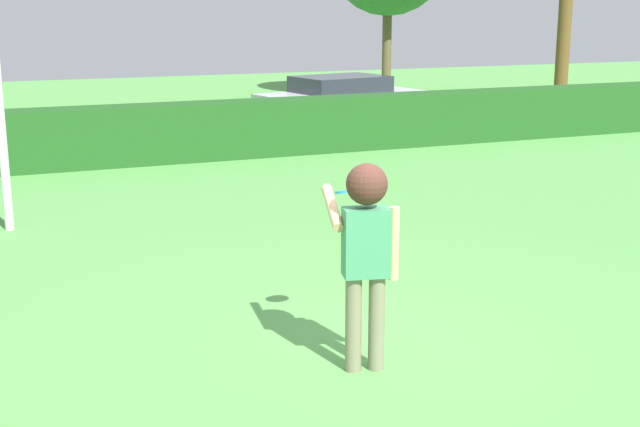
% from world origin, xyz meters
% --- Properties ---
extents(ground_plane, '(60.00, 60.00, 0.00)m').
position_xyz_m(ground_plane, '(0.00, 0.00, 0.00)').
color(ground_plane, '#559C49').
extents(person, '(0.55, 0.81, 1.79)m').
position_xyz_m(person, '(-0.35, -0.38, 1.15)').
color(person, '#79755B').
rests_on(person, ground).
extents(frisbee, '(0.25, 0.25, 0.08)m').
position_xyz_m(frisbee, '(-0.19, 0.33, 1.40)').
color(frisbee, '#268CE5').
extents(hedge_row, '(29.67, 0.90, 1.12)m').
position_xyz_m(hedge_row, '(0.00, 10.19, 0.56)').
color(hedge_row, '#1E501B').
rests_on(hedge_row, ground).
extents(parked_car_silver, '(4.46, 2.51, 1.25)m').
position_xyz_m(parked_car_silver, '(5.51, 13.52, 0.69)').
color(parked_car_silver, '#B7B7BC').
rests_on(parked_car_silver, ground).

